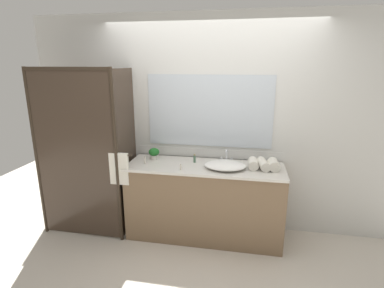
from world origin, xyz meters
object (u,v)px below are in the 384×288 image
at_px(amenity_bottle_shampoo, 145,160).
at_px(rolled_towel_middle, 263,164).
at_px(faucet, 226,158).
at_px(rolled_towel_far_edge, 253,164).
at_px(rolled_towel_near_edge, 274,165).
at_px(sink_basin, 225,165).
at_px(potted_plant, 154,153).
at_px(amenity_bottle_body_wash, 181,167).
at_px(amenity_bottle_conditioner, 195,159).

bearing_deg(amenity_bottle_shampoo, rolled_towel_middle, 2.95).
distance_m(faucet, rolled_towel_far_edge, 0.34).
bearing_deg(faucet, rolled_towel_near_edge, -15.99).
relative_size(sink_basin, amenity_bottle_shampoo, 5.25).
height_order(amenity_bottle_shampoo, rolled_towel_near_edge, rolled_towel_near_edge).
bearing_deg(rolled_towel_far_edge, rolled_towel_near_edge, -1.55).
relative_size(sink_basin, rolled_towel_near_edge, 2.43).
relative_size(potted_plant, rolled_towel_middle, 0.56).
height_order(amenity_bottle_body_wash, amenity_bottle_shampoo, amenity_bottle_shampoo).
bearing_deg(amenity_bottle_body_wash, faucet, 35.90).
xyz_separation_m(rolled_towel_near_edge, rolled_towel_middle, (-0.11, 0.01, -0.01)).
distance_m(sink_basin, amenity_bottle_shampoo, 0.93).
height_order(amenity_bottle_body_wash, rolled_towel_far_edge, rolled_towel_far_edge).
height_order(potted_plant, rolled_towel_near_edge, potted_plant).
xyz_separation_m(amenity_bottle_conditioner, rolled_towel_near_edge, (0.90, -0.08, 0.01)).
relative_size(rolled_towel_near_edge, rolled_towel_far_edge, 0.97).
bearing_deg(sink_basin, potted_plant, 169.18).
bearing_deg(rolled_towel_near_edge, sink_basin, -174.69).
distance_m(sink_basin, rolled_towel_near_edge, 0.53).
distance_m(potted_plant, amenity_bottle_body_wash, 0.51).
bearing_deg(potted_plant, amenity_bottle_body_wash, -37.55).
xyz_separation_m(potted_plant, amenity_bottle_body_wash, (0.40, -0.31, -0.04)).
distance_m(potted_plant, amenity_bottle_conditioner, 0.51).
relative_size(amenity_bottle_conditioner, rolled_towel_far_edge, 0.51).
relative_size(amenity_bottle_shampoo, rolled_towel_far_edge, 0.45).
xyz_separation_m(amenity_bottle_conditioner, amenity_bottle_body_wash, (-0.11, -0.27, -0.01)).
xyz_separation_m(faucet, rolled_towel_far_edge, (0.31, -0.15, 0.00)).
xyz_separation_m(sink_basin, faucet, (0.00, 0.20, 0.02)).
distance_m(sink_basin, amenity_bottle_body_wash, 0.49).
distance_m(potted_plant, amenity_bottle_shampoo, 0.19).
bearing_deg(rolled_towel_far_edge, faucet, 154.74).
height_order(amenity_bottle_conditioner, amenity_bottle_shampoo, amenity_bottle_conditioner).
height_order(amenity_bottle_shampoo, rolled_towel_far_edge, rolled_towel_far_edge).
bearing_deg(amenity_bottle_body_wash, rolled_towel_near_edge, 10.83).
bearing_deg(amenity_bottle_body_wash, sink_basin, 16.75).
height_order(amenity_bottle_body_wash, rolled_towel_near_edge, rolled_towel_near_edge).
bearing_deg(sink_basin, faucet, 90.00).
xyz_separation_m(amenity_bottle_conditioner, rolled_towel_far_edge, (0.68, -0.08, 0.01)).
xyz_separation_m(sink_basin, amenity_bottle_body_wash, (-0.47, -0.14, -0.00)).
bearing_deg(sink_basin, rolled_towel_near_edge, 5.31).
distance_m(sink_basin, rolled_towel_far_edge, 0.31).
bearing_deg(amenity_bottle_shampoo, amenity_bottle_body_wash, -16.04).
bearing_deg(potted_plant, rolled_towel_far_edge, -5.43).
height_order(faucet, amenity_bottle_shampoo, faucet).
bearing_deg(amenity_bottle_shampoo, sink_basin, 0.64).
relative_size(rolled_towel_middle, rolled_towel_far_edge, 1.24).
xyz_separation_m(faucet, rolled_towel_middle, (0.42, -0.14, 0.00)).
distance_m(potted_plant, rolled_towel_far_edge, 1.19).
bearing_deg(faucet, amenity_bottle_conditioner, -169.45).
bearing_deg(amenity_bottle_conditioner, sink_basin, -19.67).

